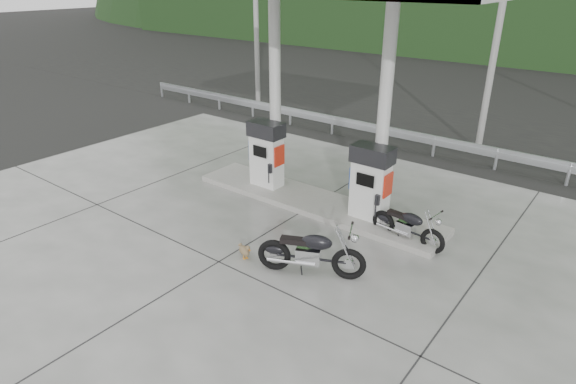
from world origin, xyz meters
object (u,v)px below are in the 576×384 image
Objects in this scene: gas_pump_right at (371,182)px; motorcycle_left at (311,253)px; motorcycle_right at (408,226)px; duck at (244,251)px; gas_pump_left at (267,154)px.

motorcycle_left is at bearing -86.07° from gas_pump_right.
motorcycle_right reaches higher than duck.
gas_pump_right is at bearing 88.87° from duck.
gas_pump_left is 3.70m from duck.
gas_pump_right is at bearing 69.31° from motorcycle_left.
duck is at bearing 169.33° from motorcycle_left.
gas_pump_right is at bearing 0.00° from gas_pump_left.
gas_pump_left is 3.20m from gas_pump_right.
motorcycle_left is 2.54m from motorcycle_right.
duck is (1.91, -3.04, -0.89)m from gas_pump_left.
motorcycle_left is 1.20× the size of motorcycle_right.
motorcycle_left is at bearing 35.79° from duck.
motorcycle_right is at bearing -15.96° from gas_pump_right.
gas_pump_right reaches higher than motorcycle_right.
gas_pump_left is 1.05× the size of motorcycle_right.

